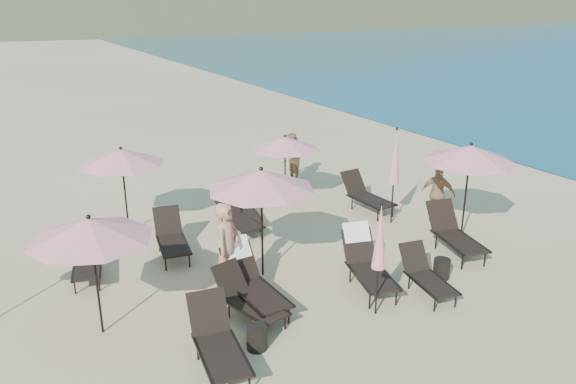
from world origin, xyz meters
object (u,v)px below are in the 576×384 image
lounger_5 (454,233)px  beachgoer_b (292,159)px  umbrella_open_3 (121,157)px  side_table_1 (442,269)px  umbrella_open_0 (90,229)px  lounger_4 (426,275)px  lounger_10 (366,195)px  beachgoer_a (228,249)px  lounger_2 (251,279)px  lounger_6 (87,260)px  umbrella_closed_1 (395,158)px  beachgoer_c (438,194)px  umbrella_open_4 (285,143)px  side_table_0 (257,338)px  lounger_3 (366,261)px  lounger_8 (243,204)px  lounger_0 (217,340)px  umbrella_open_1 (261,180)px  lounger_1 (247,298)px  lounger_9 (237,216)px  umbrella_closed_0 (380,238)px  umbrella_open_2 (470,154)px  lounger_7 (171,237)px

lounger_5 → beachgoer_b: bearing=110.1°
umbrella_open_3 → beachgoer_b: 5.92m
side_table_1 → umbrella_open_0: bearing=167.4°
lounger_4 → lounger_10: 4.66m
lounger_5 → beachgoer_a: bearing=-175.5°
lounger_2 → lounger_6: size_ratio=1.18×
lounger_4 → umbrella_closed_1: bearing=71.2°
lounger_5 → beachgoer_c: size_ratio=1.25×
lounger_10 → umbrella_closed_1: size_ratio=0.68×
beachgoer_a → lounger_4: bearing=-68.0°
umbrella_open_3 → umbrella_open_4: size_ratio=1.09×
side_table_0 → lounger_6: bearing=115.6°
umbrella_open_4 → side_table_0: (-3.86, -5.85, -1.62)m
side_table_0 → lounger_4: bearing=0.4°
lounger_3 → lounger_10: bearing=68.4°
lounger_4 → lounger_8: bearing=116.7°
lounger_4 → beachgoer_b: size_ratio=0.98×
lounger_0 → umbrella_open_1: size_ratio=0.75×
lounger_1 → lounger_9: size_ratio=1.03×
lounger_4 → umbrella_open_4: size_ratio=0.76×
lounger_1 → lounger_5: lounger_5 is taller
beachgoer_c → side_table_0: bearing=78.3°
umbrella_closed_0 → side_table_0: 2.81m
lounger_9 → umbrella_open_4: size_ratio=0.80×
umbrella_open_2 → umbrella_closed_0: bearing=-156.5°
lounger_7 → umbrella_closed_0: (2.51, -4.40, 1.13)m
lounger_3 → umbrella_closed_1: 3.77m
lounger_5 → umbrella_open_0: 8.08m
lounger_1 → umbrella_open_1: (1.05, 1.42, 1.73)m
lounger_9 → beachgoer_a: bearing=-122.8°
lounger_1 → umbrella_open_2: (6.27, 0.72, 1.73)m
lounger_6 → umbrella_open_2: umbrella_open_2 is taller
lounger_1 → lounger_6: 3.89m
lounger_9 → beachgoer_c: 5.32m
umbrella_open_1 → beachgoer_b: bearing=54.2°
umbrella_open_0 → beachgoer_a: 2.79m
lounger_2 → beachgoer_a: beachgoer_a is taller
lounger_2 → side_table_0: 1.51m
beachgoer_c → lounger_6: bearing=47.2°
lounger_2 → side_table_0: size_ratio=4.40×
lounger_3 → umbrella_open_1: 2.74m
lounger_6 → lounger_1: bearing=-41.2°
umbrella_open_3 → umbrella_open_4: bearing=-3.1°
lounger_5 → umbrella_closed_0: (-3.26, -1.25, 1.09)m
beachgoer_b → lounger_0: bearing=-38.7°
lounger_4 → umbrella_open_2: size_ratio=0.65×
lounger_2 → lounger_5: 5.16m
lounger_8 → beachgoer_b: beachgoer_b is taller
lounger_10 → umbrella_open_2: size_ratio=0.72×
lounger_2 → lounger_3: (2.42, -0.47, -0.01)m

